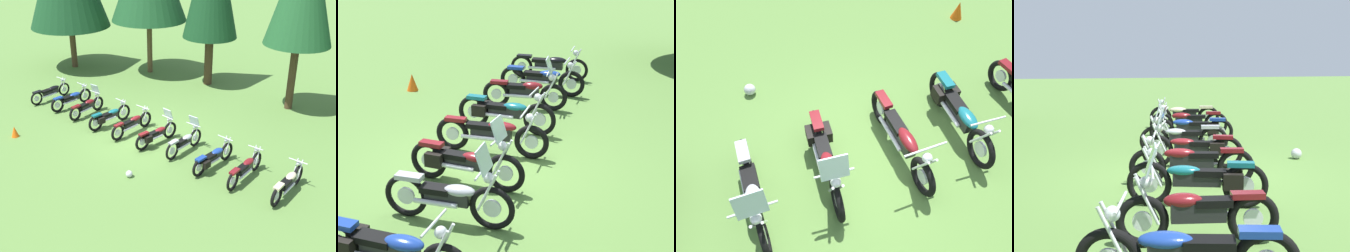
% 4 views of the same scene
% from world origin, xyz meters
% --- Properties ---
extents(ground_plane, '(80.00, 80.00, 0.00)m').
position_xyz_m(ground_plane, '(0.00, 0.00, 0.00)').
color(ground_plane, '#547A38').
extents(motorcycle_0, '(0.71, 2.34, 0.99)m').
position_xyz_m(motorcycle_0, '(-6.38, 1.15, 0.45)').
color(motorcycle_0, black).
rests_on(motorcycle_0, ground_plane).
extents(motorcycle_1, '(0.79, 2.35, 1.02)m').
position_xyz_m(motorcycle_1, '(-4.85, 1.00, 0.45)').
color(motorcycle_1, black).
rests_on(motorcycle_1, ground_plane).
extents(motorcycle_2, '(0.64, 2.17, 1.36)m').
position_xyz_m(motorcycle_2, '(-3.58, 0.64, 0.46)').
color(motorcycle_2, black).
rests_on(motorcycle_2, ground_plane).
extents(motorcycle_3, '(0.89, 2.30, 1.03)m').
position_xyz_m(motorcycle_3, '(-2.00, 0.27, 0.46)').
color(motorcycle_3, black).
rests_on(motorcycle_3, ground_plane).
extents(motorcycle_4, '(0.76, 2.39, 1.01)m').
position_xyz_m(motorcycle_4, '(-0.68, 0.17, 0.45)').
color(motorcycle_4, black).
rests_on(motorcycle_4, ground_plane).
extents(motorcycle_5, '(0.88, 2.21, 1.37)m').
position_xyz_m(motorcycle_5, '(0.72, -0.15, 0.46)').
color(motorcycle_5, black).
rests_on(motorcycle_5, ground_plane).
extents(motorcycle_6, '(0.70, 2.18, 1.38)m').
position_xyz_m(motorcycle_6, '(2.05, -0.14, 0.47)').
color(motorcycle_6, black).
rests_on(motorcycle_6, ground_plane).
extents(motorcycle_7, '(0.91, 2.31, 1.01)m').
position_xyz_m(motorcycle_7, '(3.53, -0.68, 0.45)').
color(motorcycle_7, black).
rests_on(motorcycle_7, ground_plane).
extents(traffic_cone, '(0.32, 0.32, 0.48)m').
position_xyz_m(traffic_cone, '(-4.81, -2.65, 0.24)').
color(traffic_cone, '#EA590F').
rests_on(traffic_cone, ground_plane).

